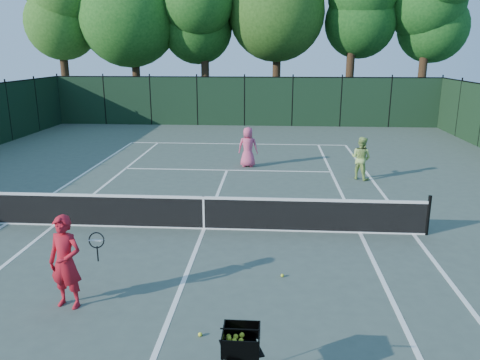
# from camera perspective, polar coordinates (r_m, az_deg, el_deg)

# --- Properties ---
(ground) EXTENTS (90.00, 90.00, 0.00)m
(ground) POSITION_cam_1_polar(r_m,az_deg,el_deg) (12.59, -4.41, -5.97)
(ground) COLOR #425047
(ground) RESTS_ON ground
(sideline_doubles_left) EXTENTS (0.10, 23.77, 0.01)m
(sideline_doubles_left) POSITION_cam_1_polar(r_m,az_deg,el_deg) (14.42, -26.60, -4.80)
(sideline_doubles_left) COLOR white
(sideline_doubles_left) RESTS_ON ground
(sideline_doubles_right) EXTENTS (0.10, 23.77, 0.01)m
(sideline_doubles_right) POSITION_cam_1_polar(r_m,az_deg,el_deg) (13.01, 20.41, -6.21)
(sideline_doubles_right) COLOR white
(sideline_doubles_right) RESTS_ON ground
(sideline_singles_left) EXTENTS (0.10, 23.77, 0.01)m
(sideline_singles_left) POSITION_cam_1_polar(r_m,az_deg,el_deg) (13.78, -21.66, -5.12)
(sideline_singles_left) COLOR white
(sideline_singles_left) RESTS_ON ground
(sideline_singles_right) EXTENTS (0.10, 23.77, 0.01)m
(sideline_singles_right) POSITION_cam_1_polar(r_m,az_deg,el_deg) (12.68, 14.43, -6.26)
(sideline_singles_right) COLOR white
(sideline_singles_right) RESTS_ON ground
(baseline_far) EXTENTS (10.97, 0.10, 0.01)m
(baseline_far) POSITION_cam_1_polar(r_m,az_deg,el_deg) (23.99, -0.34, 4.43)
(baseline_far) COLOR white
(baseline_far) RESTS_ON ground
(service_line_far) EXTENTS (8.23, 0.10, 0.01)m
(service_line_far) POSITION_cam_1_polar(r_m,az_deg,el_deg) (18.65, -1.60, 1.22)
(service_line_far) COLOR white
(service_line_far) RESTS_ON ground
(center_service_line) EXTENTS (0.10, 12.80, 0.01)m
(center_service_line) POSITION_cam_1_polar(r_m,az_deg,el_deg) (12.59, -4.41, -5.96)
(center_service_line) COLOR white
(center_service_line) RESTS_ON ground
(tennis_net) EXTENTS (11.69, 0.09, 1.06)m
(tennis_net) POSITION_cam_1_polar(r_m,az_deg,el_deg) (12.43, -4.46, -3.92)
(tennis_net) COLOR black
(tennis_net) RESTS_ON ground
(fence_far) EXTENTS (24.00, 0.05, 3.00)m
(fence_far) POSITION_cam_1_polar(r_m,az_deg,el_deg) (29.80, 0.55, 9.51)
(fence_far) COLOR black
(fence_far) RESTS_ON ground
(tree_2) EXTENTS (6.00, 6.00, 12.40)m
(tree_2) POSITION_cam_1_polar(r_m,az_deg,el_deg) (33.87, -4.43, 20.73)
(tree_2) COLOR black
(tree_2) RESTS_ON ground
(tree_5) EXTENTS (5.80, 5.80, 12.23)m
(tree_5) POSITION_cam_1_polar(r_m,az_deg,el_deg) (35.35, 22.10, 19.46)
(tree_5) COLOR black
(tree_5) RESTS_ON ground
(coach) EXTENTS (1.02, 0.58, 1.77)m
(coach) POSITION_cam_1_polar(r_m,az_deg,el_deg) (9.19, -20.48, -9.35)
(coach) COLOR #AF1421
(coach) RESTS_ON ground
(player_pink) EXTENTS (0.82, 0.56, 1.63)m
(player_pink) POSITION_cam_1_polar(r_m,az_deg,el_deg) (19.07, 0.98, 4.04)
(player_pink) COLOR #CF4970
(player_pink) RESTS_ON ground
(player_green) EXTENTS (0.97, 0.95, 1.58)m
(player_green) POSITION_cam_1_polar(r_m,az_deg,el_deg) (17.75, 14.53, 2.60)
(player_green) COLOR #9ABF5F
(player_green) RESTS_ON ground
(ball_hopper) EXTENTS (0.65, 0.65, 0.97)m
(ball_hopper) POSITION_cam_1_polar(r_m,az_deg,el_deg) (6.68, 0.14, -18.97)
(ball_hopper) COLOR black
(ball_hopper) RESTS_ON ground
(loose_ball_near_cart) EXTENTS (0.07, 0.07, 0.07)m
(loose_ball_near_cart) POSITION_cam_1_polar(r_m,az_deg,el_deg) (8.23, -4.88, -18.25)
(loose_ball_near_cart) COLOR yellow
(loose_ball_near_cart) RESTS_ON ground
(loose_ball_midcourt) EXTENTS (0.07, 0.07, 0.07)m
(loose_ball_midcourt) POSITION_cam_1_polar(r_m,az_deg,el_deg) (10.07, 5.18, -11.51)
(loose_ball_midcourt) COLOR #C4D52B
(loose_ball_midcourt) RESTS_ON ground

